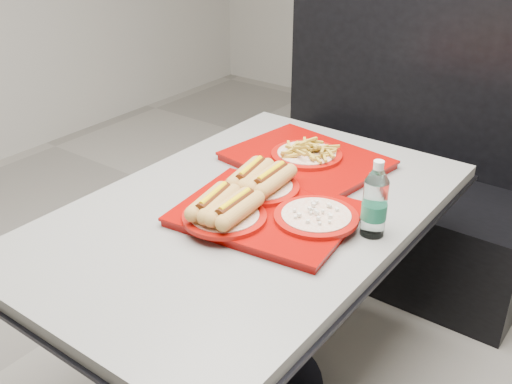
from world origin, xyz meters
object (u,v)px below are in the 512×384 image
Objects in this scene: diner_table at (249,254)px; booth_bench at (394,180)px; tray_near at (261,205)px; tray_far at (307,156)px; water_bottle at (375,203)px.

booth_bench is at bearing 90.00° from diner_table.
tray_near is (0.06, -0.02, 0.20)m from diner_table.
tray_far is (-0.09, 0.38, -0.01)m from tray_near.
booth_bench reaches higher than tray_near.
diner_table is 2.59× the size of tray_far.
booth_bench is 2.46× the size of tray_far.
tray_far is (-0.03, 0.36, 0.19)m from diner_table.
diner_table is 0.46m from water_bottle.
diner_table is at bearing -90.00° from booth_bench.
tray_near is 0.33m from water_bottle.
water_bottle is (0.37, -1.01, 0.44)m from booth_bench.
booth_bench is at bearing 87.94° from tray_far.
water_bottle is (0.30, 0.11, 0.06)m from tray_near.
tray_far is at bearing 144.54° from water_bottle.
booth_bench is 1.16m from water_bottle.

